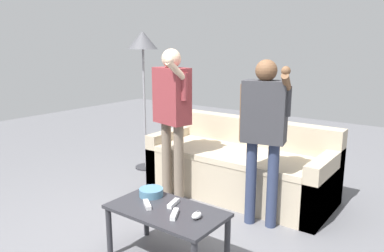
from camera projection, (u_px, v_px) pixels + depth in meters
ground_plane at (152, 252)px, 2.93m from camera, size 12.00×12.00×0.00m
couch at (240, 167)px, 4.04m from camera, size 1.96×0.83×0.78m
coffee_table at (166, 217)px, 2.73m from camera, size 0.87×0.47×0.42m
snack_bowl at (151, 192)px, 2.95m from camera, size 0.19×0.19×0.06m
game_remote_nunchuk at (197, 215)px, 2.56m from camera, size 0.06×0.09×0.05m
floor_lamp at (143, 49)px, 4.59m from camera, size 0.37×0.37×1.75m
player_left at (172, 107)px, 3.74m from camera, size 0.45×0.39×1.55m
player_right at (264, 124)px, 3.18m from camera, size 0.46×0.29×1.47m
game_remote_wand_near at (174, 214)px, 2.60m from camera, size 0.10×0.15×0.03m
game_remote_wand_far at (173, 203)px, 2.77m from camera, size 0.07×0.15×0.03m
game_remote_wand_spare at (147, 205)px, 2.75m from camera, size 0.14×0.12×0.03m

